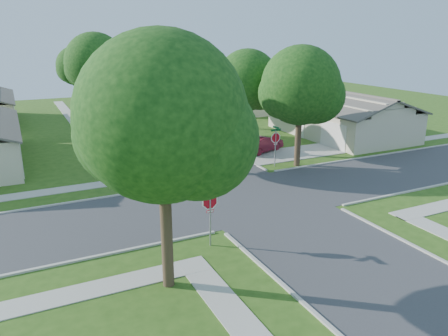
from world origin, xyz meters
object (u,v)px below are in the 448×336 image
tree_e_mid (191,66)px  tree_w_mid (96,66)px  tree_w_far (77,68)px  house_ne_far (249,96)px  car_curb_west (113,109)px  car_curb_east (189,126)px  tree_e_far (153,62)px  tree_e_near (248,83)px  house_ne_near (340,119)px  tree_w_near (129,82)px  tree_sw_corner (164,125)px  stop_sign_sw (210,204)px  car_driveway (262,144)px  stop_sign_ne (276,139)px  tree_ne_corner (301,89)px

tree_e_mid → tree_w_mid: bearing=180.0°
tree_w_far → house_ne_far: tree_w_far is taller
car_curb_west → car_curb_east: bearing=101.9°
tree_e_far → car_curb_west: tree_e_far is taller
tree_e_near → house_ne_near: bearing=10.0°
car_curb_west → tree_w_near: bearing=75.7°
tree_sw_corner → car_curb_east: size_ratio=2.15×
stop_sign_sw → car_driveway: bearing=51.4°
stop_sign_ne → tree_sw_corner: (-12.14, -11.69, 4.23)m
stop_sign_ne → car_curb_east: stop_sign_ne is taller
house_ne_near → car_curb_east: (-12.79, 7.04, -0.76)m
tree_w_near → tree_e_near: bearing=-0.0°
car_driveway → tree_w_mid: bearing=18.7°
stop_sign_ne → tree_w_near: tree_w_near is taller
house_ne_far → car_curb_east: house_ne_far is taller
stop_sign_ne → tree_e_near: (0.05, 4.31, 3.61)m
tree_sw_corner → stop_sign_sw: bearing=40.0°
tree_e_mid → tree_sw_corner: 30.54m
house_ne_near → tree_e_far: bearing=116.0°
tree_e_far → tree_ne_corner: (1.61, -29.80, -0.39)m
tree_w_mid → tree_ne_corner: (11.00, -16.80, -0.90)m
tree_w_mid → car_driveway: size_ratio=2.32×
tree_ne_corner → tree_sw_corner: bearing=-140.9°
tree_e_mid → house_ne_near: size_ratio=0.68×
tree_e_mid → tree_ne_corner: bearing=-84.6°
stop_sign_sw → house_ne_far: house_ne_far is taller
stop_sign_ne → tree_e_near: size_ratio=0.36×
stop_sign_sw → house_ne_far: bearing=58.4°
tree_w_mid → tree_w_far: bearing=90.0°
stop_sign_ne → car_driveway: bearing=72.0°
tree_sw_corner → house_ne_near: size_ratio=0.70×
tree_e_mid → tree_e_far: 13.00m
tree_w_near → house_ne_far: (20.64, 19.99, -4.60)m
house_ne_near → house_ne_far: 18.00m
stop_sign_sw → tree_w_mid: size_ratio=0.31×
house_ne_near → stop_sign_sw: bearing=-142.8°
tree_e_far → house_ne_near: size_ratio=0.64×
stop_sign_ne → tree_w_mid: size_ratio=0.31×
tree_e_far → tree_w_mid: (-9.39, -13.00, 0.51)m
tree_e_near → tree_w_mid: tree_w_mid is taller
tree_w_near → house_ne_near: (20.64, 1.99, -4.60)m
tree_w_mid → house_ne_far: size_ratio=0.70×
car_curb_west → car_driveway: bearing=101.5°
tree_e_mid → car_curb_east: size_ratio=2.08×
car_curb_west → house_ne_far: bearing=164.6°
stop_sign_ne → tree_ne_corner: 3.96m
tree_e_mid → tree_w_mid: (-9.40, 0.00, 0.24)m
house_ne_near → car_driveway: 10.29m
stop_sign_ne → tree_w_far: size_ratio=0.37×
house_ne_near → tree_w_near: bearing=-174.5°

